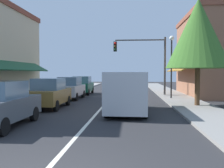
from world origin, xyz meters
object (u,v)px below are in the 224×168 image
Objects in this scene: traffic_signal_mast_arm at (146,56)px; parked_car_far_left at (82,85)px; street_lamp_right_mid at (171,57)px; van_in_lane at (127,91)px; parked_car_nearest_left at (0,104)px; parked_car_second_left at (49,93)px; tree_right_near at (198,34)px; parked_car_third_left at (70,88)px.

parked_car_far_left is at bearing 168.48° from traffic_signal_mast_arm.
parked_car_far_left is 9.48m from street_lamp_right_mid.
parked_car_nearest_left is at bearing -138.46° from van_in_lane.
parked_car_second_left is at bearing -90.72° from parked_car_far_left.
traffic_signal_mast_arm is at bearing 83.15° from van_in_lane.
tree_right_near is at bearing -78.89° from street_lamp_right_mid.
parked_car_nearest_left is at bearing -113.80° from traffic_signal_mast_arm.
tree_right_near is at bearing -46.26° from parked_car_far_left.
van_in_lane is at bearing -148.51° from tree_right_near.
parked_car_third_left is 1.00× the size of parked_car_far_left.
street_lamp_right_mid reaches higher than parked_car_second_left.
parked_car_second_left is (0.12, 5.44, 0.00)m from parked_car_nearest_left.
traffic_signal_mast_arm reaches higher than parked_car_second_left.
van_in_lane reaches higher than parked_car_third_left.
parked_car_nearest_left is 15.61m from parked_car_far_left.
street_lamp_right_mid is at bearing 101.11° from tree_right_near.
parked_car_nearest_left is 15.93m from traffic_signal_mast_arm.
parked_car_second_left is at bearing -88.98° from parked_car_third_left.
parked_car_third_left is 0.82× the size of street_lamp_right_mid.
van_in_lane is 0.80× the size of tree_right_near.
parked_car_far_left is 0.82× the size of street_lamp_right_mid.
parked_car_far_left is at bearing 89.62° from parked_car_third_left.
parked_car_third_left is 0.79× the size of van_in_lane.
traffic_signal_mast_arm is at bearing -12.19° from parked_car_far_left.
parked_car_nearest_left is 0.76× the size of traffic_signal_mast_arm.
parked_car_second_left is at bearing -144.65° from street_lamp_right_mid.
van_in_lane is (4.66, -1.44, 0.27)m from parked_car_second_left.
van_in_lane is 5.94m from tree_right_near.
traffic_signal_mast_arm is (6.21, 8.91, 2.79)m from parked_car_second_left.
street_lamp_right_mid is at bearing 2.48° from parked_car_third_left.
parked_car_nearest_left and parked_car_third_left have the same top height.
tree_right_near is at bearing 33.13° from van_in_lane.
street_lamp_right_mid is (8.03, 0.29, 2.47)m from parked_car_third_left.
parked_car_third_left is at bearing 90.13° from parked_car_second_left.
street_lamp_right_mid is 0.76× the size of tree_right_near.
van_in_lane reaches higher than parked_car_second_left.
parked_car_nearest_left is 6.24m from van_in_lane.
van_in_lane is (4.72, -6.81, 0.27)m from parked_car_third_left.
traffic_signal_mast_arm is at bearing 66.07° from parked_car_nearest_left.
parked_car_third_left is 8.41m from street_lamp_right_mid.
parked_car_second_left is at bearing 164.42° from van_in_lane.
parked_car_third_left is at bearing -177.93° from street_lamp_right_mid.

